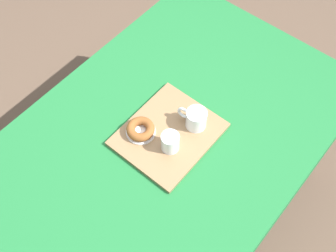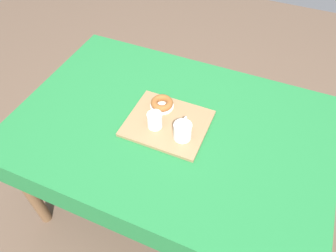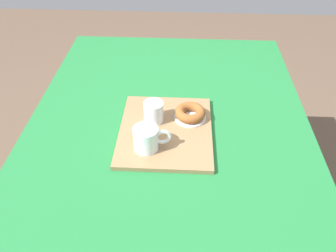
# 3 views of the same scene
# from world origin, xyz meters

# --- Properties ---
(ground_plane) EXTENTS (6.00, 6.00, 0.00)m
(ground_plane) POSITION_xyz_m (0.00, 0.00, 0.00)
(ground_plane) COLOR brown
(dining_table) EXTENTS (1.53, 1.04, 0.75)m
(dining_table) POSITION_xyz_m (0.00, 0.00, 0.66)
(dining_table) COLOR #1E6B33
(dining_table) RESTS_ON ground
(serving_tray) EXTENTS (0.38, 0.33, 0.02)m
(serving_tray) POSITION_xyz_m (-0.01, -0.01, 0.76)
(serving_tray) COLOR olive
(serving_tray) RESTS_ON dining_table
(tea_mug_left) EXTENTS (0.08, 0.12, 0.08)m
(tea_mug_left) POSITION_xyz_m (0.08, -0.06, 0.81)
(tea_mug_left) COLOR white
(tea_mug_left) RESTS_ON serving_tray
(water_glass_near) EXTENTS (0.07, 0.07, 0.08)m
(water_glass_near) POSITION_xyz_m (-0.06, -0.05, 0.80)
(water_glass_near) COLOR white
(water_glass_near) RESTS_ON serving_tray
(donut_plate_left) EXTENTS (0.12, 0.12, 0.01)m
(donut_plate_left) POSITION_xyz_m (-0.08, 0.08, 0.77)
(donut_plate_left) COLOR white
(donut_plate_left) RESTS_ON serving_tray
(sugar_donut_left) EXTENTS (0.11, 0.11, 0.03)m
(sugar_donut_left) POSITION_xyz_m (-0.08, 0.08, 0.79)
(sugar_donut_left) COLOR brown
(sugar_donut_left) RESTS_ON donut_plate_left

